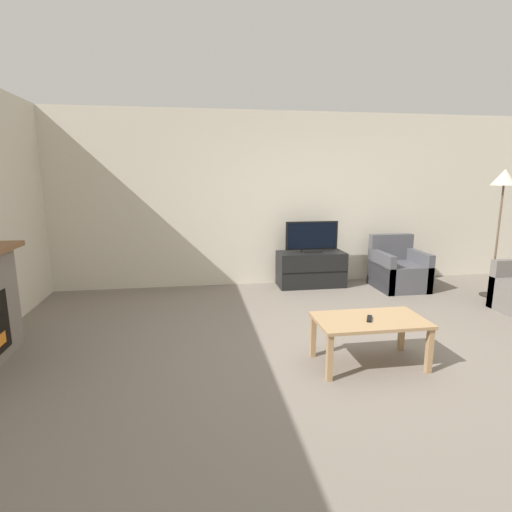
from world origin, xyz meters
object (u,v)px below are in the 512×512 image
Objects in this scene: remote at (369,319)px; armchair at (398,271)px; tv_stand at (311,269)px; coffee_table at (370,325)px; floor_lamp at (504,186)px; tv at (312,238)px.

armchair is at bearing 83.77° from remote.
armchair is (1.30, -0.33, -0.00)m from tv_stand.
coffee_table is 0.07m from remote.
coffee_table is 3.44m from floor_lamp.
tv is 2.74m from coffee_table.
tv_stand is at bearing 84.63° from coffee_table.
tv_stand is 2.71m from coffee_table.
remote is 0.08× the size of floor_lamp.
floor_lamp is at bearing -27.99° from armchair.
tv is at bearing 111.37° from remote.
coffee_table is at bearing -146.89° from floor_lamp.
tv is at bearing 159.11° from floor_lamp.
armchair reaches higher than remote.
floor_lamp is at bearing -20.93° from tv_stand.
tv_stand is 1.29× the size of armchair.
armchair is 5.34× the size of remote.
armchair is 2.87m from remote.
armchair is 0.45× the size of floor_lamp.
tv_stand reaches higher than coffee_table.
floor_lamp is at bearing 60.34° from remote.
tv_stand is at bearing 165.91° from armchair.
tv_stand is at bearing 111.37° from remote.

